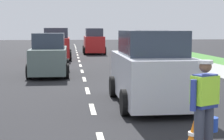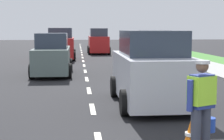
% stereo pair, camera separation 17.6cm
% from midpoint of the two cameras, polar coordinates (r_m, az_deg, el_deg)
% --- Properties ---
extents(ground_plane, '(96.00, 96.00, 0.00)m').
position_cam_midpoint_polar(ground_plane, '(25.26, -5.38, 1.45)').
color(ground_plane, black).
extents(lane_center_line, '(0.14, 46.40, 0.01)m').
position_cam_midpoint_polar(lane_center_line, '(29.44, -5.55, 2.17)').
color(lane_center_line, silver).
rests_on(lane_center_line, ground).
extents(road_worker, '(0.66, 0.58, 1.67)m').
position_cam_midpoint_polar(road_worker, '(6.69, 13.69, -4.80)').
color(road_worker, '#383D4C').
rests_on(road_worker, ground).
extents(traffic_cone_near, '(0.36, 0.36, 0.59)m').
position_cam_midpoint_polar(traffic_cone_near, '(6.79, 11.97, -10.14)').
color(traffic_cone_near, black).
rests_on(traffic_cone_near, ground).
extents(car_outgoing_ahead, '(2.09, 4.20, 2.17)m').
position_cam_midpoint_polar(car_outgoing_ahead, '(10.63, 5.59, -0.07)').
color(car_outgoing_ahead, silver).
rests_on(car_outgoing_ahead, ground).
extents(car_parked_far, '(1.87, 4.19, 2.13)m').
position_cam_midpoint_polar(car_parked_far, '(21.07, 5.84, 3.13)').
color(car_parked_far, silver).
rests_on(car_parked_far, ground).
extents(car_oncoming_second, '(2.10, 4.16, 2.27)m').
position_cam_midpoint_polar(car_oncoming_second, '(26.38, -8.89, 3.92)').
color(car_oncoming_second, red).
rests_on(car_oncoming_second, ground).
extents(car_outgoing_far, '(1.93, 3.82, 2.25)m').
position_cam_midpoint_polar(car_outgoing_far, '(32.22, -3.02, 4.42)').
color(car_outgoing_far, red).
rests_on(car_outgoing_far, ground).
extents(car_oncoming_lead, '(1.88, 4.28, 2.01)m').
position_cam_midpoint_polar(car_oncoming_lead, '(17.66, -10.12, 2.23)').
color(car_oncoming_lead, slate).
rests_on(car_oncoming_lead, ground).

